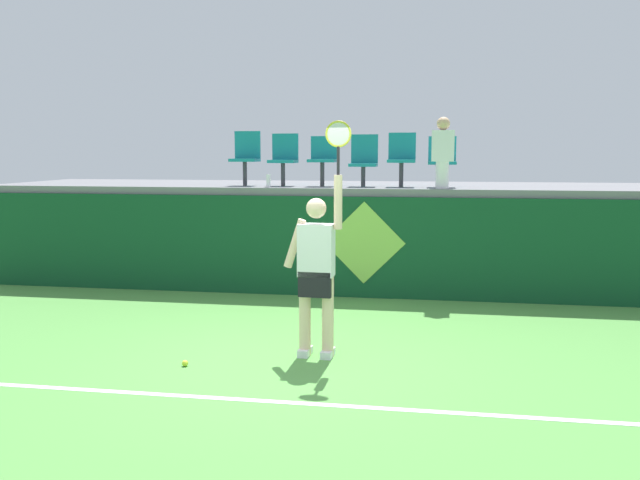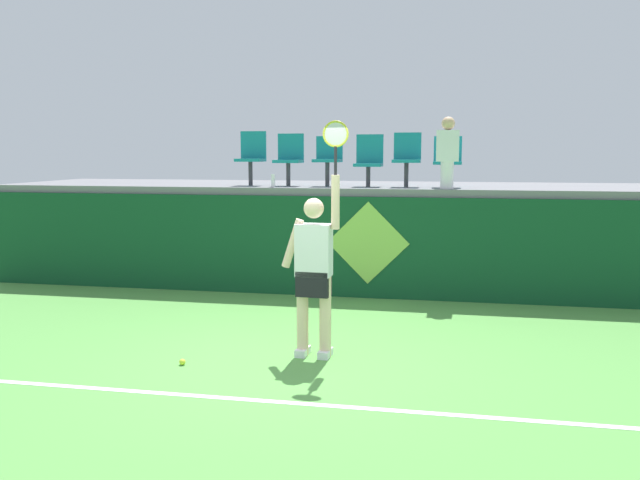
% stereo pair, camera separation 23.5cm
% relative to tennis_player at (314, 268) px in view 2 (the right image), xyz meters
% --- Properties ---
extents(ground_plane, '(40.00, 40.00, 0.00)m').
position_rel_tennis_player_xyz_m(ground_plane, '(-0.23, -0.29, -0.99)').
color(ground_plane, '#519342').
extents(court_back_wall, '(12.08, 0.20, 1.57)m').
position_rel_tennis_player_xyz_m(court_back_wall, '(-0.23, 3.14, -0.21)').
color(court_back_wall, '#0F4223').
rests_on(court_back_wall, ground_plane).
extents(spectator_platform, '(12.08, 2.78, 0.12)m').
position_rel_tennis_player_xyz_m(spectator_platform, '(-0.23, 4.48, 0.64)').
color(spectator_platform, slate).
rests_on(spectator_platform, court_back_wall).
extents(court_baseline_stripe, '(10.87, 0.08, 0.01)m').
position_rel_tennis_player_xyz_m(court_baseline_stripe, '(-0.23, -1.41, -0.99)').
color(court_baseline_stripe, white).
rests_on(court_baseline_stripe, ground_plane).
extents(tennis_player, '(0.75, 0.28, 2.57)m').
position_rel_tennis_player_xyz_m(tennis_player, '(0.00, 0.00, 0.00)').
color(tennis_player, white).
rests_on(tennis_player, ground_plane).
extents(tennis_ball, '(0.07, 0.07, 0.07)m').
position_rel_tennis_player_xyz_m(tennis_ball, '(-1.31, -0.58, -0.96)').
color(tennis_ball, '#D1E533').
rests_on(tennis_ball, ground_plane).
extents(water_bottle, '(0.07, 0.07, 0.21)m').
position_rel_tennis_player_xyz_m(water_bottle, '(-1.34, 3.27, 0.80)').
color(water_bottle, white).
rests_on(water_bottle, spectator_platform).
extents(stadium_chair_0, '(0.44, 0.42, 0.91)m').
position_rel_tennis_player_xyz_m(stadium_chair_0, '(-1.85, 3.80, 1.20)').
color(stadium_chair_0, '#38383D').
rests_on(stadium_chair_0, spectator_platform).
extents(stadium_chair_1, '(0.44, 0.42, 0.86)m').
position_rel_tennis_player_xyz_m(stadium_chair_1, '(-1.20, 3.79, 1.18)').
color(stadium_chair_1, '#38383D').
rests_on(stadium_chair_1, spectator_platform).
extents(stadium_chair_2, '(0.44, 0.42, 0.82)m').
position_rel_tennis_player_xyz_m(stadium_chair_2, '(-0.55, 3.79, 1.17)').
color(stadium_chair_2, '#38383D').
rests_on(stadium_chair_2, spectator_platform).
extents(stadium_chair_3, '(0.44, 0.42, 0.84)m').
position_rel_tennis_player_xyz_m(stadium_chair_3, '(0.13, 3.80, 1.14)').
color(stadium_chair_3, '#38383D').
rests_on(stadium_chair_3, spectator_platform).
extents(stadium_chair_4, '(0.44, 0.42, 0.87)m').
position_rel_tennis_player_xyz_m(stadium_chair_4, '(0.74, 3.79, 1.19)').
color(stadium_chair_4, '#38383D').
rests_on(stadium_chair_4, spectator_platform).
extents(stadium_chair_5, '(0.44, 0.42, 0.81)m').
position_rel_tennis_player_xyz_m(stadium_chair_5, '(1.38, 3.79, 1.15)').
color(stadium_chair_5, '#38383D').
rests_on(stadium_chair_5, spectator_platform).
extents(spectator_0, '(0.34, 0.20, 1.09)m').
position_rel_tennis_player_xyz_m(spectator_0, '(1.38, 3.38, 1.27)').
color(spectator_0, white).
rests_on(spectator_0, spectator_platform).
extents(wall_signage_mount, '(1.27, 0.01, 1.50)m').
position_rel_tennis_player_xyz_m(wall_signage_mount, '(0.22, 3.04, -0.99)').
color(wall_signage_mount, '#0F4223').
rests_on(wall_signage_mount, ground_plane).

